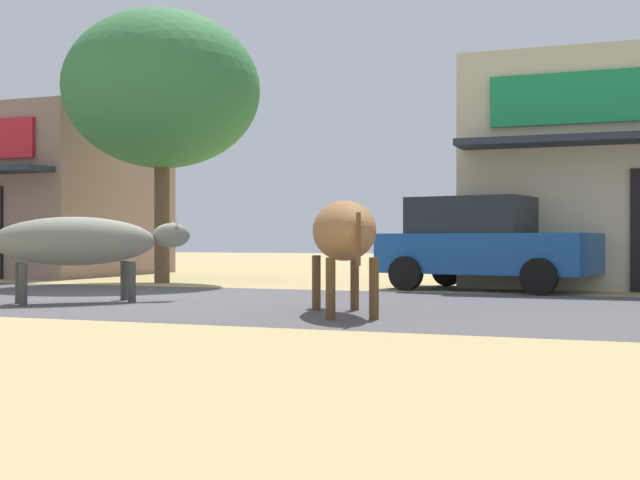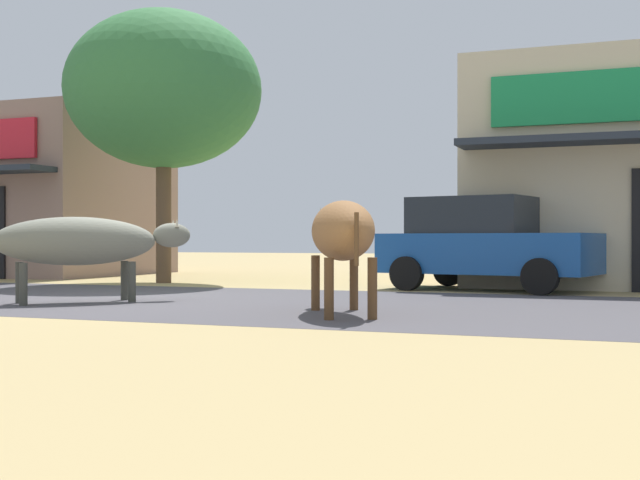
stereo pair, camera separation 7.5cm
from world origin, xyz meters
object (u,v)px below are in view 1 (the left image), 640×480
Objects in this scene: roadside_tree at (162,90)px; cow_near_brown at (81,242)px; cow_far_dark at (343,232)px; parked_hatchback_car at (485,242)px.

cow_near_brown is at bearing -70.75° from roadside_tree.
cow_far_dark reaches higher than cow_near_brown.
cow_far_dark is (-0.76, -5.49, 0.14)m from parked_hatchback_car.
parked_hatchback_car is (6.62, -0.08, -3.12)m from roadside_tree.
cow_near_brown is at bearing 173.99° from cow_far_dark.
parked_hatchback_car is 5.54m from cow_far_dark.
roadside_tree reaches higher than parked_hatchback_car.
roadside_tree is 2.37× the size of cow_near_brown.
roadside_tree is at bearing 109.25° from cow_near_brown.
cow_near_brown is (1.80, -5.14, -3.10)m from roadside_tree.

